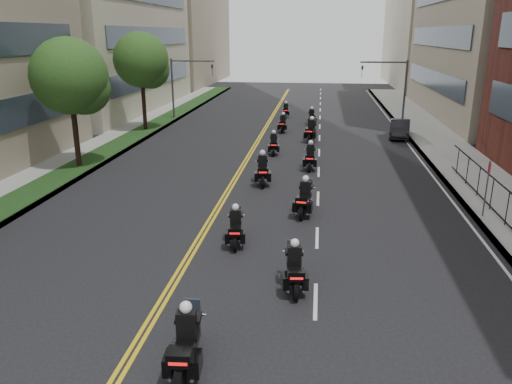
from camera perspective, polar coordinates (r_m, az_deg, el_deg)
sidewalk_right at (r=31.00m, az=23.67°, el=1.72°), size 4.00×90.00×0.15m
sidewalk_left at (r=33.30m, az=-20.00°, el=3.18°), size 4.00×90.00×0.15m
grass_strip at (r=32.92m, az=-18.78°, el=3.32°), size 2.00×90.00×0.04m
street_trees at (r=26.50m, az=-25.50°, el=10.19°), size 4.40×38.40×7.98m
traffic_signal_right at (r=46.29m, az=15.53°, el=11.99°), size 4.09×0.20×5.60m
traffic_signal_left at (r=47.55m, az=-8.43°, el=12.57°), size 4.09×0.20×5.60m
motorcycle_2 at (r=12.62m, az=-7.97°, el=-16.89°), size 0.63×2.43×1.79m
motorcycle_3 at (r=16.07m, az=4.42°, el=-8.86°), size 0.66×2.26×1.67m
motorcycle_4 at (r=19.29m, az=-2.35°, el=-4.20°), size 0.65×2.17×1.61m
motorcycle_5 at (r=22.48m, az=5.57°, el=-0.85°), size 0.70×2.42×1.78m
motorcycle_6 at (r=26.93m, az=0.75°, el=2.44°), size 0.76×2.50×1.85m
motorcycle_7 at (r=30.11m, az=6.21°, el=3.90°), size 0.54×2.36×1.74m
motorcycle_8 at (r=33.76m, az=2.03°, el=5.42°), size 0.60×2.20×1.62m
motorcycle_9 at (r=38.04m, az=6.34°, el=6.89°), size 0.77×2.54×1.88m
motorcycle_10 at (r=41.54m, az=3.08°, el=7.75°), size 0.51×2.21×1.63m
motorcycle_11 at (r=45.10m, az=6.38°, el=8.44°), size 0.61×2.17×1.60m
motorcycle_12 at (r=48.96m, az=3.42°, el=9.23°), size 0.50×2.12×1.57m
parked_sedan at (r=40.82m, az=16.11°, el=6.96°), size 2.07×4.34×1.37m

